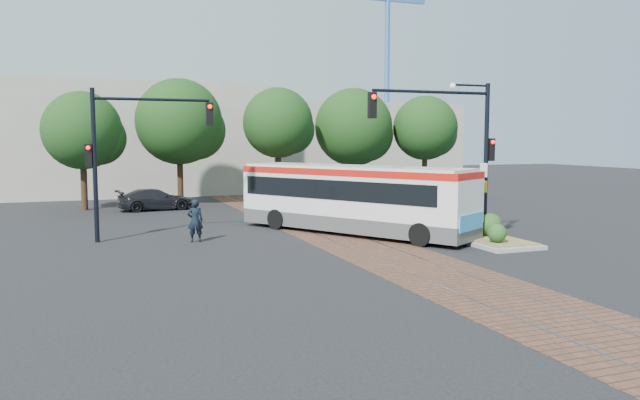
% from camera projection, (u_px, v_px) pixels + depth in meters
% --- Properties ---
extents(ground, '(120.00, 120.00, 0.00)m').
position_uv_depth(ground, '(360.00, 244.00, 24.05)').
color(ground, black).
rests_on(ground, ground).
extents(trackbed, '(3.60, 40.00, 0.02)m').
position_uv_depth(trackbed, '(323.00, 230.00, 27.78)').
color(trackbed, brown).
rests_on(trackbed, ground).
extents(tree_row, '(26.40, 5.60, 7.67)m').
position_uv_depth(tree_row, '(272.00, 126.00, 39.30)').
color(tree_row, '#382314').
rests_on(tree_row, ground).
extents(warehouses, '(40.00, 13.00, 8.00)m').
position_uv_depth(warehouses, '(209.00, 142.00, 50.30)').
color(warehouses, '#ADA899').
rests_on(warehouses, ground).
extents(crane, '(8.00, 0.50, 18.00)m').
position_uv_depth(crane, '(387.00, 68.00, 60.93)').
color(crane, '#3F72B2').
rests_on(crane, ground).
extents(city_bus, '(7.60, 10.44, 2.90)m').
position_uv_depth(city_bus, '(352.00, 196.00, 26.57)').
color(city_bus, '#434346').
rests_on(city_bus, ground).
extents(traffic_island, '(2.20, 5.20, 1.13)m').
position_uv_depth(traffic_island, '(480.00, 232.00, 24.85)').
color(traffic_island, gray).
rests_on(traffic_island, ground).
extents(signal_pole_main, '(5.49, 0.46, 6.00)m').
position_uv_depth(signal_pole_main, '(460.00, 136.00, 24.23)').
color(signal_pole_main, black).
rests_on(signal_pole_main, ground).
extents(signal_pole_left, '(4.99, 0.34, 6.00)m').
position_uv_depth(signal_pole_left, '(125.00, 143.00, 24.49)').
color(signal_pole_left, black).
rests_on(signal_pole_left, ground).
extents(officer, '(0.64, 0.44, 1.69)m').
position_uv_depth(officer, '(195.00, 221.00, 24.45)').
color(officer, black).
rests_on(officer, ground).
extents(parked_car, '(4.38, 2.23, 1.22)m').
position_uv_depth(parked_car, '(155.00, 199.00, 35.36)').
color(parked_car, black).
rests_on(parked_car, ground).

